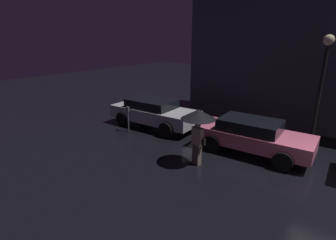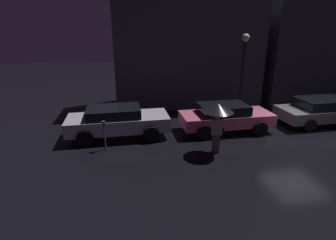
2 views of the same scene
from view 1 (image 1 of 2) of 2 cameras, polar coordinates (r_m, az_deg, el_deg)
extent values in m
cube|color=#3D3D47|center=(15.00, 23.24, 13.16)|extent=(8.85, 3.00, 6.94)
cube|color=#B7B7BF|center=(12.90, -2.96, 1.34)|extent=(4.46, 1.83, 0.62)
cube|color=black|center=(12.88, -3.60, 3.64)|extent=(2.33, 1.57, 0.40)
cylinder|color=black|center=(12.89, 4.22, -0.13)|extent=(0.71, 0.22, 0.71)
cylinder|color=black|center=(11.54, -0.42, -2.23)|extent=(0.71, 0.22, 0.71)
cylinder|color=black|center=(14.48, -4.95, 1.84)|extent=(0.71, 0.22, 0.71)
cylinder|color=black|center=(13.29, -9.88, 0.20)|extent=(0.71, 0.22, 0.71)
cube|color=#DB6684|center=(10.50, 18.07, -3.70)|extent=(4.28, 1.77, 0.55)
cube|color=black|center=(10.39, 17.44, -1.01)|extent=(2.24, 1.52, 0.42)
cylinder|color=black|center=(11.08, 25.80, -5.05)|extent=(0.67, 0.22, 0.67)
cylinder|color=black|center=(9.55, 23.72, -8.31)|extent=(0.67, 0.22, 0.67)
cylinder|color=black|center=(11.76, 13.26, -2.44)|extent=(0.67, 0.22, 0.67)
cylinder|color=black|center=(10.33, 9.47, -5.04)|extent=(0.67, 0.22, 0.67)
cube|color=#66564C|center=(9.24, 6.30, -7.45)|extent=(0.31, 0.25, 0.75)
cube|color=#D1B293|center=(8.97, 6.44, -3.49)|extent=(0.44, 0.27, 0.62)
sphere|color=tan|center=(8.84, 6.53, -1.00)|extent=(0.20, 0.20, 0.20)
cylinder|color=black|center=(8.89, 6.50, -2.02)|extent=(0.02, 0.02, 0.74)
cone|color=black|center=(8.73, 6.62, 1.27)|extent=(1.19, 1.19, 0.33)
cube|color=black|center=(8.93, 7.64, -4.72)|extent=(0.18, 0.13, 0.22)
cylinder|color=#4C5154|center=(12.38, -8.65, -0.34)|extent=(0.06, 0.06, 0.99)
cube|color=#4C5154|center=(12.21, -8.78, 2.37)|extent=(0.12, 0.10, 0.22)
cylinder|color=black|center=(11.92, 29.94, 4.19)|extent=(0.14, 0.14, 3.97)
sphere|color=#F9EAB7|center=(11.70, 31.61, 14.62)|extent=(0.40, 0.40, 0.40)
camera|label=2|loc=(7.74, -67.31, 9.68)|focal=28.00mm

